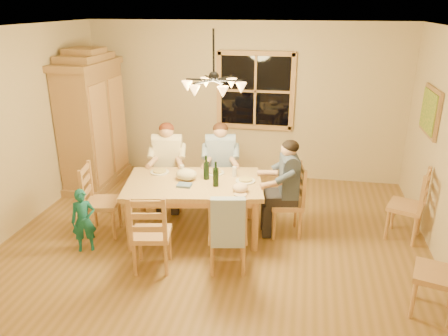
% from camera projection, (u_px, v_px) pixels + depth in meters
% --- Properties ---
extents(floor, '(5.50, 5.50, 0.00)m').
position_uv_depth(floor, '(215.00, 241.00, 5.79)').
color(floor, olive).
rests_on(floor, ground).
extents(ceiling, '(5.50, 5.00, 0.02)m').
position_uv_depth(ceiling, '(213.00, 28.00, 4.83)').
color(ceiling, white).
rests_on(ceiling, wall_back).
extents(wall_back, '(5.50, 0.02, 2.70)m').
position_uv_depth(wall_back, '(244.00, 102.00, 7.61)').
color(wall_back, beige).
rests_on(wall_back, floor).
extents(wall_left, '(0.02, 5.00, 2.70)m').
position_uv_depth(wall_left, '(12.00, 133.00, 5.79)').
color(wall_left, beige).
rests_on(wall_left, floor).
extents(window, '(1.30, 0.06, 1.30)m').
position_uv_depth(window, '(255.00, 91.00, 7.47)').
color(window, black).
rests_on(window, wall_back).
extents(painting, '(0.06, 0.78, 0.64)m').
position_uv_depth(painting, '(430.00, 111.00, 5.85)').
color(painting, '#966A41').
rests_on(painting, wall_right).
extents(chandelier, '(0.77, 0.68, 0.71)m').
position_uv_depth(chandelier, '(214.00, 85.00, 5.06)').
color(chandelier, black).
rests_on(chandelier, ceiling).
extents(armoire, '(0.66, 1.40, 2.30)m').
position_uv_depth(armoire, '(93.00, 124.00, 7.31)').
color(armoire, '#966A41').
rests_on(armoire, floor).
extents(dining_table, '(1.95, 1.39, 0.76)m').
position_uv_depth(dining_table, '(194.00, 189.00, 5.77)').
color(dining_table, tan).
rests_on(dining_table, floor).
extents(chair_far_left, '(0.51, 0.49, 0.99)m').
position_uv_depth(chair_far_left, '(169.00, 188.00, 6.68)').
color(chair_far_left, tan).
rests_on(chair_far_left, floor).
extents(chair_far_right, '(0.51, 0.49, 0.99)m').
position_uv_depth(chair_far_right, '(221.00, 188.00, 6.68)').
color(chair_far_right, tan).
rests_on(chair_far_right, floor).
extents(chair_near_left, '(0.51, 0.49, 0.99)m').
position_uv_depth(chair_near_left, '(152.00, 245.00, 5.12)').
color(chair_near_left, tan).
rests_on(chair_near_left, floor).
extents(chair_near_right, '(0.51, 0.49, 0.99)m').
position_uv_depth(chair_near_right, '(228.00, 245.00, 5.12)').
color(chair_near_right, tan).
rests_on(chair_near_right, floor).
extents(chair_end_left, '(0.49, 0.51, 0.99)m').
position_uv_depth(chair_end_left, '(104.00, 213.00, 5.90)').
color(chair_end_left, tan).
rests_on(chair_end_left, floor).
extents(chair_end_right, '(0.49, 0.51, 0.99)m').
position_uv_depth(chair_end_right, '(286.00, 213.00, 5.90)').
color(chair_end_right, tan).
rests_on(chair_end_right, floor).
extents(adult_woman, '(0.45, 0.48, 0.87)m').
position_uv_depth(adult_woman, '(168.00, 155.00, 6.49)').
color(adult_woman, beige).
rests_on(adult_woman, floor).
extents(adult_plaid_man, '(0.45, 0.48, 0.87)m').
position_uv_depth(adult_plaid_man, '(221.00, 155.00, 6.49)').
color(adult_plaid_man, '#365B97').
rests_on(adult_plaid_man, floor).
extents(adult_slate_man, '(0.48, 0.45, 0.87)m').
position_uv_depth(adult_slate_man, '(288.00, 176.00, 5.71)').
color(adult_slate_man, '#3C4760').
rests_on(adult_slate_man, floor).
extents(towel, '(0.39, 0.17, 0.58)m').
position_uv_depth(towel, '(228.00, 223.00, 4.80)').
color(towel, '#A2B6DB').
rests_on(towel, chair_near_right).
extents(wine_bottle_a, '(0.08, 0.08, 0.33)m').
position_uv_depth(wine_bottle_a, '(206.00, 168.00, 5.77)').
color(wine_bottle_a, black).
rests_on(wine_bottle_a, dining_table).
extents(wine_bottle_b, '(0.08, 0.08, 0.33)m').
position_uv_depth(wine_bottle_b, '(216.00, 174.00, 5.55)').
color(wine_bottle_b, black).
rests_on(wine_bottle_b, dining_table).
extents(plate_woman, '(0.26, 0.26, 0.02)m').
position_uv_depth(plate_woman, '(160.00, 172.00, 6.04)').
color(plate_woman, white).
rests_on(plate_woman, dining_table).
extents(plate_plaid, '(0.26, 0.26, 0.02)m').
position_uv_depth(plate_plaid, '(215.00, 173.00, 6.02)').
color(plate_plaid, white).
rests_on(plate_plaid, dining_table).
extents(plate_slate, '(0.26, 0.26, 0.02)m').
position_uv_depth(plate_slate, '(245.00, 181.00, 5.74)').
color(plate_slate, white).
rests_on(plate_slate, dining_table).
extents(wine_glass_a, '(0.06, 0.06, 0.14)m').
position_uv_depth(wine_glass_a, '(182.00, 170.00, 5.95)').
color(wine_glass_a, silver).
rests_on(wine_glass_a, dining_table).
extents(wine_glass_b, '(0.06, 0.06, 0.14)m').
position_uv_depth(wine_glass_b, '(235.00, 172.00, 5.89)').
color(wine_glass_b, silver).
rests_on(wine_glass_b, dining_table).
extents(cap, '(0.20, 0.20, 0.11)m').
position_uv_depth(cap, '(240.00, 188.00, 5.41)').
color(cap, beige).
rests_on(cap, dining_table).
extents(napkin, '(0.20, 0.17, 0.03)m').
position_uv_depth(napkin, '(184.00, 185.00, 5.59)').
color(napkin, slate).
rests_on(napkin, dining_table).
extents(cloth_bundle, '(0.28, 0.22, 0.15)m').
position_uv_depth(cloth_bundle, '(186.00, 174.00, 5.77)').
color(cloth_bundle, '#C9BC92').
rests_on(cloth_bundle, dining_table).
extents(child, '(0.36, 0.30, 0.83)m').
position_uv_depth(child, '(84.00, 220.00, 5.46)').
color(child, '#176767').
rests_on(child, floor).
extents(chair_spare_front, '(0.52, 0.54, 0.99)m').
position_uv_depth(chair_spare_front, '(434.00, 287.00, 4.36)').
color(chair_spare_front, tan).
rests_on(chair_spare_front, floor).
extents(chair_spare_back, '(0.55, 0.56, 0.99)m').
position_uv_depth(chair_spare_back, '(404.00, 217.00, 5.80)').
color(chair_spare_back, tan).
rests_on(chair_spare_back, floor).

